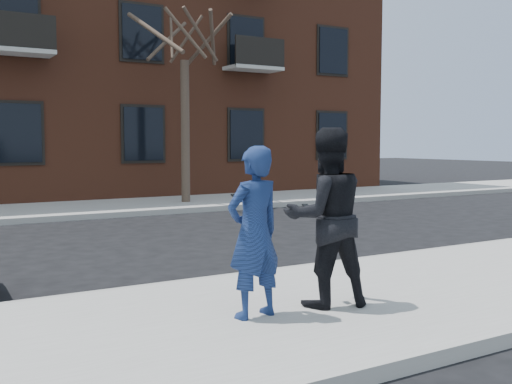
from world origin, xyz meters
TOP-DOWN VIEW (x-y plane):
  - ground at (0.00, 0.00)m, footprint 100.00×100.00m
  - near_sidewalk at (0.00, -0.25)m, footprint 50.00×3.50m
  - near_curb at (0.00, 1.55)m, footprint 50.00×0.10m
  - far_sidewalk at (0.00, 11.25)m, footprint 50.00×3.50m
  - far_curb at (0.00, 9.45)m, footprint 50.00×0.10m
  - apartment_building at (2.00, 18.00)m, footprint 24.30×10.30m
  - street_tree at (4.50, 11.00)m, footprint 3.60×3.60m
  - man_hoodie at (0.27, -0.33)m, footprint 0.69×0.53m
  - man_peacoat at (1.17, -0.34)m, footprint 1.10×0.95m

SIDE VIEW (x-z plane):
  - ground at x=0.00m, z-range 0.00..0.00m
  - near_sidewalk at x=0.00m, z-range 0.00..0.15m
  - near_curb at x=0.00m, z-range 0.00..0.15m
  - far_sidewalk at x=0.00m, z-range 0.00..0.15m
  - far_curb at x=0.00m, z-range 0.00..0.15m
  - man_hoodie at x=0.27m, z-range 0.15..1.90m
  - man_peacoat at x=1.17m, z-range 0.15..2.09m
  - street_tree at x=4.50m, z-range 2.12..8.92m
  - apartment_building at x=2.00m, z-range 0.01..12.31m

